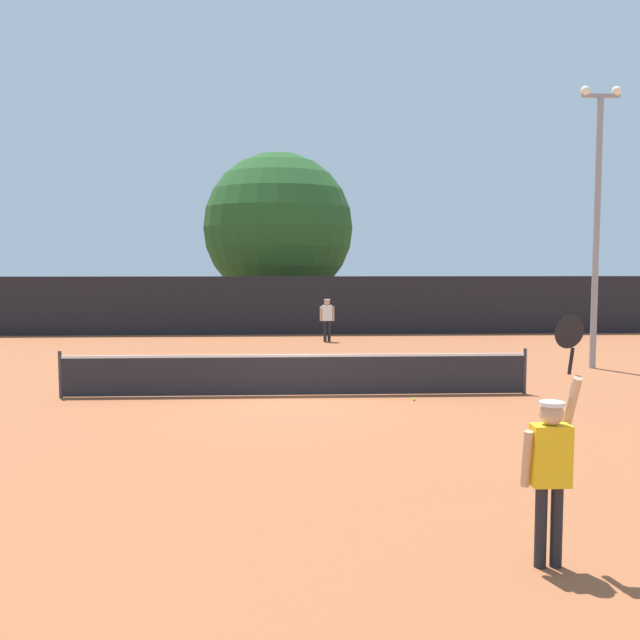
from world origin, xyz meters
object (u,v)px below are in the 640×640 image
Objects in this scene: player_serving at (551,458)px; large_tree at (278,228)px; parked_car_mid at (485,306)px; light_pole at (597,210)px; parked_car_near at (341,308)px; player_receiving at (327,316)px; tennis_ball at (414,399)px.

player_serving is 29.48m from large_tree.
light_pole is at bearing -93.47° from parked_car_mid.
parked_car_near is 1.00× the size of parked_car_mid.
large_tree is at bearing -76.84° from player_receiving.
tennis_ball is at bearing -107.54° from parked_car_mid.
player_receiving is at bearing -100.21° from parked_car_near.
parked_car_mid is at bearing 84.48° from light_pole.
player_receiving is 0.39× the size of parked_car_near.
light_pole is (6.09, 4.65, 4.56)m from tennis_ball.
player_receiving is (-1.08, 20.52, -0.10)m from player_serving.
large_tree reaches higher than player_receiving.
player_receiving is 0.19× the size of large_tree.
light_pole is at bearing 135.18° from player_receiving.
tennis_ball is 0.02× the size of parked_car_near.
parked_car_mid is (1.65, 17.10, -3.82)m from light_pole.
parked_car_mid is at bearing -132.65° from player_receiving.
large_tree is at bearing -171.61° from parked_car_mid.
large_tree reaches higher than light_pole.
player_serving reaches higher than tennis_ball.
parked_car_mid reaches higher than player_receiving.
tennis_ball is (0.19, 8.55, -1.08)m from player_serving.
player_serving is at bearing 93.03° from player_receiving.
light_pole is 1.89× the size of parked_car_near.
light_pole is at bearing 37.38° from tennis_ball.
light_pole is 1.89× the size of parked_car_mid.
parked_car_near is (1.21, 8.44, -0.24)m from player_receiving.
tennis_ball is at bearing 96.06° from player_receiving.
tennis_ball is 0.01× the size of large_tree.
player_serving is at bearing -91.25° from tennis_ball.
player_serving is 28.96m from parked_car_near.
tennis_ball is at bearing -142.62° from light_pole.
light_pole reaches higher than parked_car_near.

